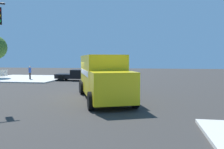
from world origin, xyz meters
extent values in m
plane|color=#33302D|center=(0.00, 0.00, 0.00)|extent=(100.00, 100.00, 0.00)
cube|color=beige|center=(-12.22, -12.22, 0.07)|extent=(10.85, 10.85, 0.14)
cube|color=yellow|center=(0.97, 1.34, 1.68)|extent=(6.60, 4.49, 2.65)
cube|color=yellow|center=(4.85, 2.87, 1.20)|extent=(2.65, 2.93, 1.70)
cube|color=black|center=(5.64, 3.19, 1.54)|extent=(0.82, 1.90, 0.88)
cube|color=#B2B2B7|center=(-1.80, 0.24, 0.19)|extent=(1.03, 2.22, 0.21)
cube|color=white|center=(0.52, 2.46, 1.81)|extent=(4.81, 1.91, 0.36)
cube|color=white|center=(1.41, 0.21, 1.81)|extent=(4.81, 1.91, 0.36)
cylinder|color=black|center=(4.35, 4.01, 0.50)|extent=(1.03, 0.63, 1.00)
cylinder|color=black|center=(5.26, 1.70, 0.50)|extent=(1.03, 0.63, 1.00)
cylinder|color=black|center=(-0.86, 1.95, 0.50)|extent=(1.03, 0.63, 1.00)
cylinder|color=black|center=(0.05, -0.36, 0.50)|extent=(1.03, 0.63, 1.00)
cylinder|color=black|center=(-1.83, 1.56, 0.50)|extent=(1.03, 0.63, 1.00)
cylinder|color=black|center=(-0.92, -0.74, 0.50)|extent=(1.03, 0.63, 1.00)
cube|color=black|center=(-10.96, -2.55, 0.53)|extent=(2.01, 1.58, 0.50)
cube|color=black|center=(-10.90, -4.15, 0.83)|extent=(2.02, 1.77, 1.10)
cube|color=black|center=(-10.90, -4.15, 1.12)|extent=(1.85, 1.50, 0.48)
cube|color=black|center=(-10.83, -6.00, 0.56)|extent=(2.03, 2.07, 0.55)
cylinder|color=black|center=(-11.96, -2.73, 0.38)|extent=(0.27, 0.77, 0.76)
cylinder|color=black|center=(-9.95, -2.65, 0.38)|extent=(0.27, 0.77, 0.76)
cylinder|color=black|center=(-11.83, -6.16, 0.38)|extent=(0.27, 0.77, 0.76)
cylinder|color=black|center=(-9.82, -6.08, 0.38)|extent=(0.27, 0.77, 0.76)
cylinder|color=black|center=(-10.25, -10.48, 0.56)|extent=(0.14, 0.14, 0.84)
cylinder|color=black|center=(-10.42, -10.50, 0.56)|extent=(0.14, 0.14, 0.84)
cube|color=#3359B2|center=(-10.33, -10.49, 1.30)|extent=(0.37, 0.27, 0.63)
sphere|color=beige|center=(-10.33, -10.49, 1.73)|extent=(0.23, 0.23, 0.23)
cylinder|color=#3359B2|center=(-10.11, -10.46, 1.33)|extent=(0.09, 0.09, 0.57)
cylinder|color=#3359B2|center=(-10.55, -10.52, 1.33)|extent=(0.09, 0.09, 0.57)
cube|color=silver|center=(-15.73, -17.40, 0.61)|extent=(0.08, 0.04, 0.95)
cube|color=silver|center=(-15.55, -17.40, 0.61)|extent=(0.08, 0.04, 0.95)
cube|color=silver|center=(-15.37, -17.40, 0.61)|extent=(0.08, 0.04, 0.95)
cube|color=silver|center=(-15.19, -17.40, 0.61)|extent=(0.08, 0.04, 0.95)
cube|color=silver|center=(-15.01, -17.40, 0.61)|extent=(0.08, 0.04, 0.95)
cube|color=silver|center=(-14.83, -17.40, 0.61)|extent=(0.08, 0.04, 0.95)
cube|color=silver|center=(-14.65, -17.40, 0.61)|extent=(0.08, 0.04, 0.95)
cube|color=silver|center=(-14.47, -17.40, 0.61)|extent=(0.08, 0.04, 0.95)
cube|color=silver|center=(-14.29, -17.40, 0.61)|extent=(0.08, 0.04, 0.95)
cube|color=silver|center=(-14.11, -17.40, 0.61)|extent=(0.08, 0.04, 0.95)
cube|color=silver|center=(-13.93, -17.40, 0.61)|extent=(0.08, 0.04, 0.95)
camera|label=1|loc=(17.11, 4.86, 2.74)|focal=36.95mm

